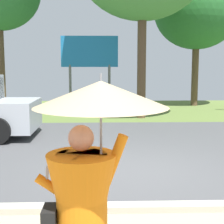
% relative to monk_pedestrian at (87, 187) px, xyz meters
% --- Properties ---
extents(ground_plane, '(40.00, 22.00, 0.20)m').
position_rel_monk_pedestrian_xyz_m(ground_plane, '(0.79, 7.06, -1.20)').
color(ground_plane, '#4C4C4F').
extents(monk_pedestrian, '(1.14, 1.13, 2.13)m').
position_rel_monk_pedestrian_xyz_m(monk_pedestrian, '(0.00, 0.00, 0.00)').
color(monk_pedestrian, orange).
rests_on(monk_pedestrian, ground_plane).
extents(roadside_billboard, '(2.60, 0.12, 3.50)m').
position_rel_monk_pedestrian_xyz_m(roadside_billboard, '(-0.41, 13.01, 1.39)').
color(roadside_billboard, slate).
rests_on(roadside_billboard, ground_plane).
extents(tree_right_mid, '(4.52, 4.52, 7.11)m').
position_rel_monk_pedestrian_xyz_m(tree_right_mid, '(5.17, 15.54, 3.89)').
color(tree_right_mid, brown).
rests_on(tree_right_mid, ground_plane).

